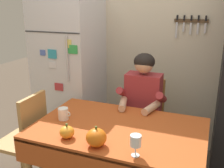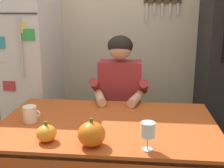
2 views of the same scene
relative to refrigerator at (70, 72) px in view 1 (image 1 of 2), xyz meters
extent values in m
cube|color=beige|center=(1.00, 0.39, 0.40)|extent=(3.70, 0.10, 2.60)
cube|color=#4C3823|center=(1.35, 0.33, 0.63)|extent=(0.36, 0.02, 0.04)
cube|color=silver|center=(1.20, 0.32, 0.52)|extent=(0.02, 0.01, 0.17)
cube|color=black|center=(1.20, 0.32, 0.66)|extent=(0.02, 0.01, 0.06)
cube|color=silver|center=(1.27, 0.32, 0.56)|extent=(0.02, 0.01, 0.10)
cube|color=black|center=(1.27, 0.32, 0.66)|extent=(0.02, 0.01, 0.06)
cube|color=silver|center=(1.35, 0.32, 0.55)|extent=(0.02, 0.01, 0.13)
cube|color=black|center=(1.35, 0.32, 0.66)|extent=(0.02, 0.01, 0.06)
cube|color=silver|center=(1.42, 0.32, 0.55)|extent=(0.02, 0.01, 0.12)
cube|color=black|center=(1.42, 0.32, 0.66)|extent=(0.02, 0.01, 0.06)
cube|color=silver|center=(1.50, 0.32, 0.56)|extent=(0.02, 0.01, 0.11)
cube|color=black|center=(1.50, 0.32, 0.66)|extent=(0.02, 0.01, 0.06)
cube|color=silver|center=(0.00, 0.00, 0.00)|extent=(0.68, 0.68, 1.80)
cylinder|color=silver|center=(0.19, -0.36, 0.25)|extent=(0.02, 0.02, 0.50)
cube|color=#333335|center=(0.00, -0.34, 0.52)|extent=(0.67, 0.01, 0.01)
cube|color=teal|center=(-0.01, -0.35, 0.29)|extent=(0.11, 0.01, 0.10)
cube|color=#E5D666|center=(0.20, -0.35, 0.41)|extent=(0.07, 0.01, 0.09)
cube|color=green|center=(0.25, -0.35, 0.35)|extent=(0.11, 0.01, 0.09)
cube|color=silver|center=(-0.01, -0.35, 0.17)|extent=(0.08, 0.02, 0.07)
cube|color=#B73338|center=(0.05, -0.35, -0.08)|extent=(0.11, 0.01, 0.09)
cube|color=#4C66B7|center=(-0.13, -0.35, 0.30)|extent=(0.06, 0.01, 0.06)
cylinder|color=tan|center=(0.31, -0.47, -0.55)|extent=(0.06, 0.06, 0.70)
cylinder|color=tan|center=(1.59, -0.47, -0.55)|extent=(0.06, 0.06, 0.70)
cube|color=#B24C1E|center=(0.95, -0.86, -0.18)|extent=(1.40, 0.90, 0.04)
cube|color=#9E6B33|center=(0.98, -0.17, -0.47)|extent=(0.40, 0.40, 0.04)
cube|color=#9E6B33|center=(0.98, 0.01, -0.21)|extent=(0.36, 0.04, 0.48)
cylinder|color=#9E6B33|center=(0.81, -0.34, -0.69)|extent=(0.04, 0.04, 0.41)
cylinder|color=#9E6B33|center=(0.81, 0.00, -0.69)|extent=(0.04, 0.04, 0.41)
cylinder|color=#9E6B33|center=(1.15, -0.34, -0.69)|extent=(0.04, 0.04, 0.41)
cylinder|color=#9E6B33|center=(1.15, 0.00, -0.69)|extent=(0.04, 0.04, 0.41)
cylinder|color=#38384C|center=(0.88, -0.49, -0.67)|extent=(0.09, 0.09, 0.38)
cylinder|color=#38384C|center=(1.08, -0.49, -0.67)|extent=(0.09, 0.09, 0.38)
cube|color=#38384C|center=(0.89, -0.33, -0.40)|extent=(0.12, 0.40, 0.11)
cube|color=#38384C|center=(1.07, -0.33, -0.40)|extent=(0.12, 0.40, 0.11)
cube|color=#9E2D33|center=(0.98, -0.21, -0.11)|extent=(0.36, 0.20, 0.48)
cylinder|color=#9E2D33|center=(0.78, -0.28, -0.07)|extent=(0.07, 0.26, 0.18)
cylinder|color=#9E2D33|center=(1.18, -0.28, -0.07)|extent=(0.07, 0.26, 0.18)
cylinder|color=#D8A884|center=(0.84, -0.45, -0.13)|extent=(0.13, 0.27, 0.07)
cylinder|color=#D8A884|center=(1.12, -0.45, -0.13)|extent=(0.13, 0.27, 0.07)
sphere|color=#D8A884|center=(0.98, -0.23, 0.24)|extent=(0.19, 0.19, 0.19)
ellipsoid|color=black|center=(0.98, -0.22, 0.26)|extent=(0.21, 0.21, 0.17)
cube|color=tan|center=(-0.03, -0.93, -0.47)|extent=(0.40, 0.40, 0.04)
cube|color=tan|center=(0.15, -0.93, -0.21)|extent=(0.04, 0.36, 0.48)
cylinder|color=tan|center=(-0.20, -0.76, -0.69)|extent=(0.04, 0.04, 0.41)
cylinder|color=tan|center=(0.14, -0.76, -0.69)|extent=(0.04, 0.04, 0.41)
cylinder|color=white|center=(0.45, -0.90, -0.11)|extent=(0.09, 0.09, 0.10)
torus|color=white|center=(0.50, -0.90, -0.10)|extent=(0.05, 0.01, 0.05)
cylinder|color=white|center=(1.20, -1.23, -0.16)|extent=(0.06, 0.06, 0.01)
cylinder|color=white|center=(1.20, -1.23, -0.12)|extent=(0.01, 0.01, 0.07)
cylinder|color=white|center=(1.20, -1.23, -0.05)|extent=(0.08, 0.08, 0.08)
ellipsoid|color=orange|center=(0.65, -1.18, -0.11)|extent=(0.11, 0.11, 0.09)
cylinder|color=#4C6023|center=(0.65, -1.18, -0.05)|extent=(0.02, 0.02, 0.02)
ellipsoid|color=orange|center=(0.90, -1.21, -0.09)|extent=(0.15, 0.15, 0.13)
cylinder|color=#4C6023|center=(0.90, -1.21, -0.02)|extent=(0.02, 0.02, 0.02)
camera|label=1|loc=(1.63, -2.73, 0.83)|focal=42.56mm
camera|label=2|loc=(1.16, -2.62, 0.55)|focal=46.73mm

